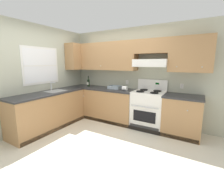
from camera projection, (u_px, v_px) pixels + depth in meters
name	position (u px, v px, depth m)	size (l,w,h in m)	color
ground_plane	(89.00, 140.00, 3.27)	(7.04, 7.04, 0.00)	beige
wall_back	(135.00, 68.00, 4.12)	(4.68, 0.57, 2.55)	#B7BAA3
wall_left	(45.00, 74.00, 4.03)	(0.47, 4.00, 2.55)	#B7BAA3
counter_back_run	(120.00, 106.00, 4.21)	(3.60, 0.65, 0.91)	#A87A4C
counter_left_run	(49.00, 110.00, 3.81)	(0.63, 1.91, 1.13)	#A87A4C
stove	(148.00, 109.00, 3.82)	(0.76, 0.62, 1.20)	white
wine_bottle	(88.00, 82.00, 4.69)	(0.08, 0.08, 0.32)	black
bowl	(115.00, 88.00, 4.29)	(0.33, 0.27, 0.08)	#9EADB7
paper_towel_roll	(125.00, 88.00, 3.96)	(0.13, 0.12, 0.12)	white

